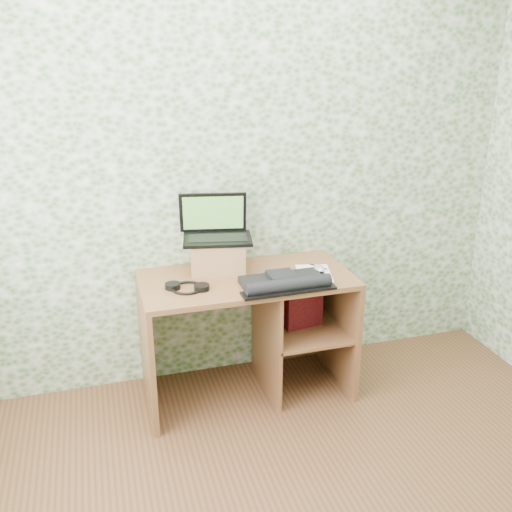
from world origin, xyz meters
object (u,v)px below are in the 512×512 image
object	(u,v)px
riser	(218,256)
laptop	(216,228)
keyboard	(285,282)
notepad	(314,274)
desk	(258,316)

from	to	relation	value
riser	laptop	xyz separation A→B (m)	(0.00, 0.04, 0.15)
keyboard	notepad	xyz separation A→B (m)	(0.22, 0.11, -0.02)
desk	keyboard	size ratio (longest dim) A/B	2.31
laptop	notepad	size ratio (longest dim) A/B	1.60
desk	laptop	xyz separation A→B (m)	(-0.21, 0.16, 0.51)
desk	notepad	xyz separation A→B (m)	(0.30, -0.11, 0.28)
desk	laptop	world-z (taller)	laptop
keyboard	notepad	bearing A→B (deg)	25.28
riser	notepad	world-z (taller)	riser
laptop	keyboard	distance (m)	0.53
riser	laptop	distance (m)	0.16
laptop	desk	bearing A→B (deg)	-25.91
laptop	notepad	bearing A→B (deg)	-16.66
riser	laptop	size ratio (longest dim) A/B	0.71
keyboard	desk	bearing A→B (deg)	110.28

